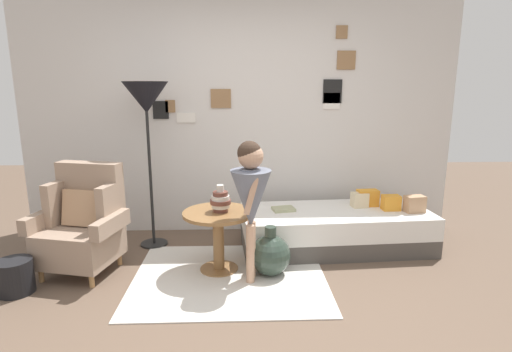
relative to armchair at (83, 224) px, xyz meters
The scene contains 16 objects.
ground_plane 1.71m from the armchair, 32.21° to the right, with size 12.00×12.00×0.00m, color brown.
gallery_wall 1.96m from the armchair, 37.21° to the left, with size 4.80×0.12×2.60m.
rug 1.40m from the armchair, ahead, with size 1.67×1.40×0.01m, color silver.
armchair is the anchor object (origin of this frame).
daybed 2.43m from the armchair, 10.32° to the left, with size 1.95×0.92×0.40m.
pillow_head 3.18m from the armchair, ahead, with size 0.19×0.12×0.17m, color tan.
pillow_mid 2.98m from the armchair, ahead, with size 0.18×0.12×0.15m, color orange.
pillow_back 2.82m from the armchair, 12.03° to the left, with size 0.22×0.12×0.17m, color orange.
pillow_extra 2.72m from the armchair, 11.70° to the left, with size 0.16×0.12×0.15m, color beige.
side_table 1.21m from the armchair, ahead, with size 0.63×0.63×0.56m.
vase_striped 1.25m from the armchair, ahead, with size 0.19×0.19×0.24m.
floor_lamp 1.29m from the armchair, 49.73° to the left, with size 0.45×0.45×1.69m.
person_child 1.56m from the armchair, 10.20° to the right, with size 0.34×0.34×1.22m.
book_on_daybed 1.90m from the armchair, 13.76° to the left, with size 0.22×0.16×0.03m, color #A6A981.
demijohn_near 1.70m from the armchair, ahead, with size 0.36×0.36×0.45m.
magazine_basket 0.66m from the armchair, 135.18° to the right, with size 0.28×0.28×0.28m, color black.
Camera 1 is at (0.02, -2.62, 1.65)m, focal length 28.46 mm.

